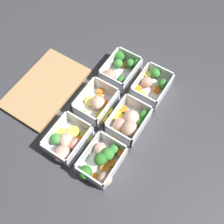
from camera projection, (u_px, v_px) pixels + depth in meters
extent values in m
plane|color=#38383D|center=(112.00, 115.00, 0.85)|extent=(4.00, 4.00, 0.00)
cube|color=white|center=(102.00, 162.00, 0.77)|extent=(0.13, 0.10, 0.00)
cube|color=white|center=(116.00, 168.00, 0.73)|extent=(0.13, 0.01, 0.06)
cube|color=white|center=(88.00, 151.00, 0.76)|extent=(0.13, 0.01, 0.06)
cube|color=white|center=(89.00, 178.00, 0.72)|extent=(0.01, 0.10, 0.06)
cube|color=white|center=(113.00, 142.00, 0.77)|extent=(0.01, 0.10, 0.06)
cylinder|color=orange|center=(105.00, 168.00, 0.75)|extent=(0.04, 0.04, 0.01)
cylinder|color=#49883F|center=(113.00, 151.00, 0.78)|extent=(0.01, 0.01, 0.01)
sphere|color=#388433|center=(113.00, 149.00, 0.76)|extent=(0.03, 0.03, 0.03)
cylinder|color=orange|center=(110.00, 163.00, 0.76)|extent=(0.04, 0.04, 0.02)
sphere|color=#D19E8C|center=(105.00, 179.00, 0.72)|extent=(0.05, 0.05, 0.04)
cylinder|color=#407A37|center=(101.00, 162.00, 0.76)|extent=(0.01, 0.01, 0.02)
sphere|color=#2D7228|center=(100.00, 159.00, 0.74)|extent=(0.04, 0.04, 0.04)
sphere|color=#D19E8C|center=(101.00, 149.00, 0.77)|extent=(0.04, 0.04, 0.04)
cylinder|color=orange|center=(122.00, 153.00, 0.77)|extent=(0.03, 0.03, 0.02)
cylinder|color=orange|center=(96.00, 177.00, 0.74)|extent=(0.03, 0.03, 0.01)
cylinder|color=#49883F|center=(108.00, 156.00, 0.77)|extent=(0.01, 0.01, 0.01)
sphere|color=#388433|center=(108.00, 154.00, 0.75)|extent=(0.04, 0.04, 0.04)
cylinder|color=#407A37|center=(86.00, 174.00, 0.74)|extent=(0.01, 0.01, 0.02)
sphere|color=#2D7228|center=(85.00, 172.00, 0.72)|extent=(0.04, 0.04, 0.04)
cube|color=white|center=(128.00, 124.00, 0.83)|extent=(0.13, 0.10, 0.00)
cube|color=white|center=(142.00, 128.00, 0.79)|extent=(0.13, 0.01, 0.06)
cube|color=white|center=(116.00, 113.00, 0.82)|extent=(0.13, 0.01, 0.06)
cube|color=white|center=(118.00, 136.00, 0.78)|extent=(0.01, 0.10, 0.06)
cube|color=white|center=(139.00, 105.00, 0.83)|extent=(0.01, 0.10, 0.06)
cylinder|color=yellow|center=(119.00, 115.00, 0.83)|extent=(0.04, 0.04, 0.02)
sphere|color=beige|center=(131.00, 117.00, 0.81)|extent=(0.06, 0.06, 0.05)
sphere|color=tan|center=(120.00, 124.00, 0.80)|extent=(0.04, 0.04, 0.04)
sphere|color=#D19E8C|center=(129.00, 129.00, 0.79)|extent=(0.07, 0.07, 0.05)
cylinder|color=#49883F|center=(143.00, 118.00, 0.83)|extent=(0.01, 0.01, 0.01)
sphere|color=#388433|center=(144.00, 115.00, 0.81)|extent=(0.03, 0.03, 0.03)
cylinder|color=orange|center=(123.00, 110.00, 0.84)|extent=(0.03, 0.03, 0.01)
cylinder|color=#DBC647|center=(116.00, 135.00, 0.80)|extent=(0.04, 0.04, 0.01)
cylinder|color=#49883F|center=(139.00, 125.00, 0.82)|extent=(0.01, 0.01, 0.01)
sphere|color=#388433|center=(140.00, 123.00, 0.80)|extent=(0.03, 0.03, 0.03)
cube|color=white|center=(151.00, 90.00, 0.89)|extent=(0.13, 0.10, 0.00)
cube|color=white|center=(164.00, 92.00, 0.85)|extent=(0.13, 0.01, 0.06)
cube|color=white|center=(139.00, 79.00, 0.88)|extent=(0.13, 0.01, 0.06)
cube|color=white|center=(142.00, 100.00, 0.84)|extent=(0.01, 0.10, 0.06)
cube|color=white|center=(161.00, 73.00, 0.89)|extent=(0.01, 0.10, 0.06)
cylinder|color=#49883F|center=(154.00, 76.00, 0.90)|extent=(0.01, 0.01, 0.01)
sphere|color=#388433|center=(155.00, 73.00, 0.89)|extent=(0.03, 0.03, 0.03)
cylinder|color=yellow|center=(141.00, 95.00, 0.87)|extent=(0.04, 0.04, 0.02)
cylinder|color=orange|center=(138.00, 89.00, 0.88)|extent=(0.03, 0.03, 0.01)
cylinder|color=orange|center=(157.00, 90.00, 0.88)|extent=(0.03, 0.03, 0.01)
sphere|color=tan|center=(147.00, 82.00, 0.88)|extent=(0.05, 0.05, 0.04)
cylinder|color=#49883F|center=(162.00, 87.00, 0.88)|extent=(0.01, 0.01, 0.01)
sphere|color=#388433|center=(163.00, 83.00, 0.87)|extent=(0.03, 0.03, 0.03)
cylinder|color=#DBC647|center=(148.00, 74.00, 0.91)|extent=(0.03, 0.03, 0.01)
cube|color=white|center=(69.00, 142.00, 0.80)|extent=(0.13, 0.10, 0.00)
cube|color=white|center=(81.00, 147.00, 0.77)|extent=(0.13, 0.01, 0.06)
cube|color=white|center=(55.00, 131.00, 0.79)|extent=(0.13, 0.01, 0.06)
cube|color=white|center=(55.00, 156.00, 0.75)|extent=(0.01, 0.10, 0.06)
cube|color=white|center=(80.00, 122.00, 0.80)|extent=(0.01, 0.10, 0.06)
cylinder|color=#DBC647|center=(74.00, 132.00, 0.80)|extent=(0.05, 0.05, 0.02)
cylinder|color=#519448|center=(58.00, 141.00, 0.79)|extent=(0.01, 0.01, 0.02)
sphere|color=#42933D|center=(57.00, 139.00, 0.77)|extent=(0.03, 0.03, 0.03)
cylinder|color=orange|center=(79.00, 140.00, 0.79)|extent=(0.03, 0.03, 0.02)
sphere|color=tan|center=(75.00, 145.00, 0.77)|extent=(0.06, 0.06, 0.04)
sphere|color=beige|center=(66.00, 140.00, 0.78)|extent=(0.07, 0.07, 0.05)
sphere|color=#D19E8C|center=(62.00, 154.00, 0.75)|extent=(0.06, 0.06, 0.05)
cylinder|color=yellow|center=(61.00, 133.00, 0.80)|extent=(0.03, 0.03, 0.01)
cylinder|color=yellow|center=(87.00, 136.00, 0.80)|extent=(0.05, 0.05, 0.01)
cube|color=white|center=(96.00, 106.00, 0.86)|extent=(0.13, 0.10, 0.00)
cube|color=white|center=(108.00, 109.00, 0.82)|extent=(0.13, 0.01, 0.06)
cube|color=white|center=(84.00, 95.00, 0.85)|extent=(0.13, 0.01, 0.06)
cube|color=white|center=(85.00, 117.00, 0.81)|extent=(0.01, 0.10, 0.06)
cube|color=white|center=(107.00, 88.00, 0.86)|extent=(0.01, 0.10, 0.06)
cylinder|color=orange|center=(83.00, 113.00, 0.84)|extent=(0.03, 0.03, 0.01)
cylinder|color=orange|center=(99.00, 98.00, 0.86)|extent=(0.03, 0.03, 0.01)
cylinder|color=yellow|center=(101.00, 117.00, 0.83)|extent=(0.05, 0.05, 0.02)
sphere|color=beige|center=(97.00, 104.00, 0.83)|extent=(0.05, 0.05, 0.05)
cylinder|color=orange|center=(106.00, 104.00, 0.85)|extent=(0.03, 0.03, 0.02)
cylinder|color=orange|center=(100.00, 92.00, 0.87)|extent=(0.03, 0.03, 0.01)
cylinder|color=#DBC647|center=(91.00, 101.00, 0.86)|extent=(0.04, 0.04, 0.01)
cylinder|color=yellow|center=(107.00, 110.00, 0.84)|extent=(0.05, 0.05, 0.02)
cube|color=white|center=(120.00, 74.00, 0.92)|extent=(0.13, 0.10, 0.00)
cube|color=white|center=(132.00, 76.00, 0.88)|extent=(0.13, 0.01, 0.06)
cube|color=white|center=(109.00, 64.00, 0.91)|extent=(0.13, 0.01, 0.06)
cube|color=white|center=(111.00, 83.00, 0.87)|extent=(0.01, 0.10, 0.06)
cube|color=white|center=(130.00, 58.00, 0.92)|extent=(0.01, 0.10, 0.06)
sphere|color=tan|center=(110.00, 76.00, 0.88)|extent=(0.06, 0.06, 0.05)
cylinder|color=#407A37|center=(119.00, 60.00, 0.94)|extent=(0.01, 0.01, 0.01)
sphere|color=#2D7228|center=(119.00, 56.00, 0.92)|extent=(0.04, 0.04, 0.04)
cylinder|color=orange|center=(135.00, 72.00, 0.92)|extent=(0.03, 0.03, 0.01)
cylinder|color=#519448|center=(118.00, 67.00, 0.92)|extent=(0.01, 0.01, 0.01)
sphere|color=#42933D|center=(118.00, 64.00, 0.91)|extent=(0.03, 0.03, 0.03)
cylinder|color=#49883F|center=(121.00, 83.00, 0.89)|extent=(0.01, 0.01, 0.02)
sphere|color=#388433|center=(121.00, 80.00, 0.87)|extent=(0.03, 0.03, 0.03)
cylinder|color=orange|center=(124.00, 65.00, 0.93)|extent=(0.02, 0.02, 0.01)
cylinder|color=#49883F|center=(137.00, 67.00, 0.92)|extent=(0.01, 0.01, 0.02)
sphere|color=#388433|center=(137.00, 63.00, 0.90)|extent=(0.03, 0.03, 0.03)
cylinder|color=#49883F|center=(130.00, 66.00, 0.92)|extent=(0.01, 0.01, 0.01)
sphere|color=#388433|center=(130.00, 63.00, 0.91)|extent=(0.03, 0.03, 0.03)
cube|color=tan|center=(46.00, 88.00, 0.88)|extent=(0.28, 0.18, 0.02)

